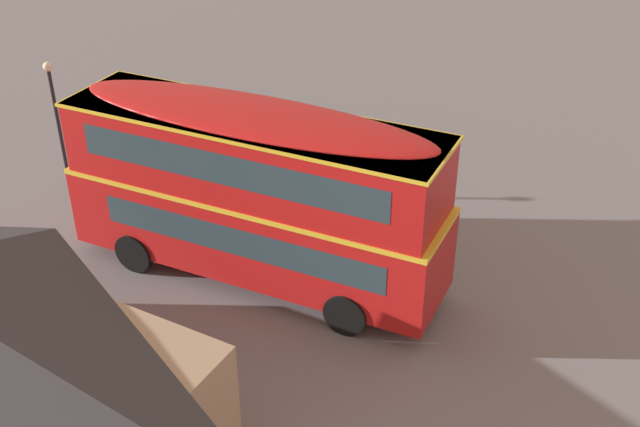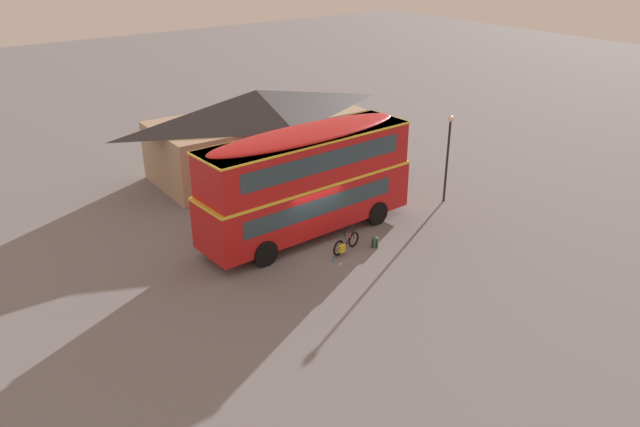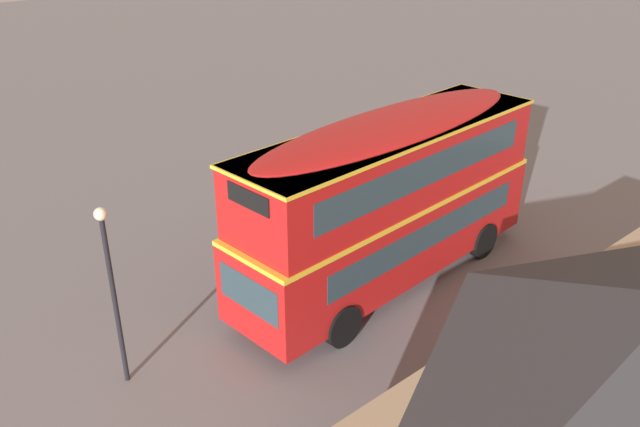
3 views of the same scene
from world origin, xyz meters
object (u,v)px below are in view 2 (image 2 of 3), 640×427
touring_bicycle (346,244)px  street_lamp (448,149)px  backpack_on_ground (375,242)px  water_bottle_clear_plastic (340,264)px  water_bottle_blue_sports (334,260)px  double_decker_bus (307,178)px

touring_bicycle → street_lamp: (7.25, 1.21, 2.33)m
backpack_on_ground → water_bottle_clear_plastic: size_ratio=2.23×
water_bottle_clear_plastic → water_bottle_blue_sports: size_ratio=1.03×
backpack_on_ground → water_bottle_clear_plastic: 2.23m
street_lamp → touring_bicycle: bearing=-170.5°
backpack_on_ground → water_bottle_blue_sports: backpack_on_ground is taller
water_bottle_clear_plastic → street_lamp: street_lamp is taller
double_decker_bus → backpack_on_ground: 3.95m
touring_bicycle → backpack_on_ground: (1.22, -0.45, -0.11)m
double_decker_bus → water_bottle_blue_sports: bearing=-103.9°
water_bottle_clear_plastic → water_bottle_blue_sports: water_bottle_clear_plastic is taller
water_bottle_blue_sports → street_lamp: (8.20, 1.61, 2.60)m
backpack_on_ground → water_bottle_blue_sports: (-2.17, 0.05, -0.16)m
water_bottle_blue_sports → water_bottle_clear_plastic: bearing=-91.7°
water_bottle_blue_sports → street_lamp: bearing=11.1°
touring_bicycle → water_bottle_clear_plastic: 1.31m
water_bottle_clear_plastic → double_decker_bus: bearing=77.8°
touring_bicycle → water_bottle_blue_sports: (-0.95, -0.40, -0.27)m
backpack_on_ground → water_bottle_clear_plastic: backpack_on_ground is taller
touring_bicycle → water_bottle_clear_plastic: bearing=-138.7°
double_decker_bus → touring_bicycle: bearing=-83.1°
touring_bicycle → street_lamp: size_ratio=0.39×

